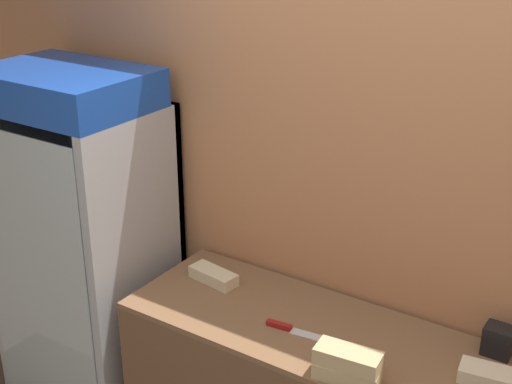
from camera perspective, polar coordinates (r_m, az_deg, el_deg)
wall_back at (r=3.01m, az=11.11°, el=-1.70°), size 5.20×0.09×2.70m
beverage_cooler at (r=3.69m, az=-13.10°, el=-2.93°), size 0.78×0.64×1.85m
sandwich_stack_bottom at (r=2.71m, az=7.31°, el=-14.11°), size 0.26×0.14×0.06m
sandwich_stack_middle at (r=2.67m, az=7.38°, el=-13.03°), size 0.25×0.13×0.06m
sandwich_flat_left at (r=2.81m, az=18.16°, el=-13.82°), size 0.23×0.14×0.06m
sandwich_flat_right at (r=3.30m, az=-3.42°, el=-6.72°), size 0.25×0.13×0.06m
chefs_knife at (r=2.96m, az=2.88°, el=-10.92°), size 0.32×0.07×0.02m
napkin_dispenser at (r=2.96m, az=18.82°, el=-11.19°), size 0.11×0.09×0.12m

